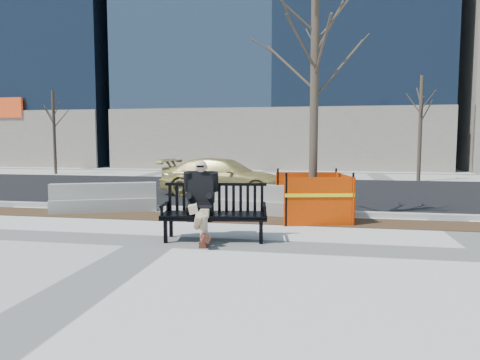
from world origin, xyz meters
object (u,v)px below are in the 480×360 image
object	(u,v)px
seated_man	(201,239)
jersey_barrier_right	(265,215)
jersey_barrier_left	(105,212)
bench	(215,240)
tree_fence	(312,220)
sedan	(224,196)

from	to	relation	value
seated_man	jersey_barrier_right	bearing A→B (deg)	65.44
seated_man	jersey_barrier_left	xyz separation A→B (m)	(-3.48, 2.72, 0.00)
bench	tree_fence	xyz separation A→B (m)	(1.86, 2.53, 0.00)
bench	sedan	world-z (taller)	sedan
bench	jersey_barrier_left	size ratio (longest dim) A/B	0.75
jersey_barrier_left	bench	bearing A→B (deg)	-58.25
jersey_barrier_left	jersey_barrier_right	distance (m)	4.40
seated_man	tree_fence	world-z (taller)	tree_fence
jersey_barrier_left	jersey_barrier_right	bearing A→B (deg)	-17.50
sedan	seated_man	bearing A→B (deg)	-164.12
bench	sedan	size ratio (longest dim) A/B	0.46
seated_man	jersey_barrier_left	distance (m)	4.42
bench	tree_fence	world-z (taller)	tree_fence
jersey_barrier_left	jersey_barrier_right	size ratio (longest dim) A/B	1.01
seated_man	sedan	world-z (taller)	seated_man
bench	jersey_barrier_left	bearing A→B (deg)	135.75
seated_man	sedan	distance (m)	6.77
seated_man	sedan	bearing A→B (deg)	90.47
tree_fence	jersey_barrier_right	distance (m)	1.36
seated_man	jersey_barrier_right	distance (m)	3.21
tree_fence	jersey_barrier_left	size ratio (longest dim) A/B	2.19
sedan	jersey_barrier_left	size ratio (longest dim) A/B	1.62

